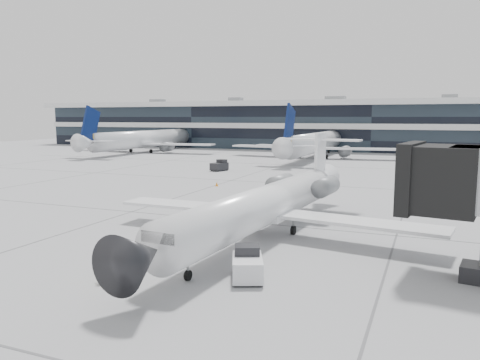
% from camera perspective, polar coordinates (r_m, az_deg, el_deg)
% --- Properties ---
extents(ground, '(220.00, 220.00, 0.00)m').
position_cam_1_polar(ground, '(33.46, 1.12, -5.20)').
color(ground, gray).
rests_on(ground, ground).
extents(terminal, '(170.00, 22.00, 10.00)m').
position_cam_1_polar(terminal, '(113.08, 16.35, 6.12)').
color(terminal, black).
rests_on(terminal, ground).
extents(bg_jet_left, '(32.00, 40.00, 9.60)m').
position_cam_1_polar(bg_jet_left, '(102.83, -11.36, 3.37)').
color(bg_jet_left, white).
rests_on(bg_jet_left, ground).
extents(bg_jet_center, '(32.00, 40.00, 9.60)m').
position_cam_1_polar(bg_jet_center, '(88.01, 9.19, 2.72)').
color(bg_jet_center, white).
rests_on(bg_jet_center, ground).
extents(regional_jet, '(21.42, 26.76, 6.18)m').
position_cam_1_polar(regional_jet, '(29.44, 3.45, -2.80)').
color(regional_jet, white).
rests_on(regional_jet, ground).
extents(ramp_worker, '(0.70, 0.53, 1.72)m').
position_cam_1_polar(ramp_worker, '(22.61, -16.06, -9.59)').
color(ramp_worker, '#EBFF1A').
rests_on(ramp_worker, ground).
extents(baggage_tug, '(2.16, 2.66, 1.47)m').
position_cam_1_polar(baggage_tug, '(22.01, 0.90, -10.31)').
color(baggage_tug, silver).
rests_on(baggage_tug, ground).
extents(traffic_cone, '(0.33, 0.33, 0.49)m').
position_cam_1_polar(traffic_cone, '(50.84, -2.85, -0.50)').
color(traffic_cone, orange).
rests_on(traffic_cone, ground).
extents(far_tug, '(2.10, 2.76, 1.56)m').
position_cam_1_polar(far_tug, '(65.53, -2.50, 1.75)').
color(far_tug, black).
rests_on(far_tug, ground).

